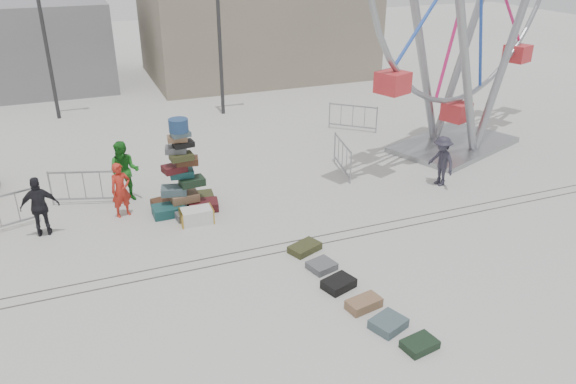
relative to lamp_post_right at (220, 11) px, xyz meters
name	(u,v)px	position (x,y,z in m)	size (l,w,h in m)	color
ground	(248,272)	(-3.09, -13.00, -4.48)	(90.00, 90.00, 0.00)	#9E9E99
track_line_near	(241,260)	(-3.09, -12.40, -4.48)	(40.00, 0.04, 0.01)	#47443F
track_line_far	(236,253)	(-3.09, -12.00, -4.48)	(40.00, 0.04, 0.01)	#47443F
building_right	(256,30)	(3.91, 7.00, -1.98)	(12.00, 8.00, 5.00)	gray
building_left	(8,44)	(-9.09, 9.00, -2.28)	(10.00, 8.00, 4.40)	gray
lamp_post_right	(220,11)	(0.00, 0.00, 0.00)	(1.41, 0.25, 8.00)	#2D2D30
lamp_post_left	(43,13)	(-7.00, 2.00, 0.00)	(1.41, 0.25, 8.00)	#2D2D30
suitcase_tower	(183,185)	(-3.79, -9.01, -3.69)	(1.97, 1.76, 2.82)	#18484A
steamer_trunk	(197,216)	(-3.65, -10.00, -4.27)	(0.92, 0.53, 0.43)	silver
row_case_0	(305,248)	(-1.41, -12.57, -4.39)	(0.83, 0.51, 0.19)	#383B1D
row_case_1	(322,266)	(-1.36, -13.51, -4.39)	(0.62, 0.57, 0.18)	#56595D
row_case_2	(339,284)	(-1.33, -14.39, -4.37)	(0.72, 0.53, 0.22)	black
row_case_3	(364,304)	(-1.15, -15.28, -4.37)	(0.78, 0.43, 0.22)	#886345
row_case_4	(388,324)	(-1.01, -16.08, -4.38)	(0.69, 0.58, 0.21)	#455B62
row_case_5	(420,344)	(-0.75, -16.86, -4.39)	(0.69, 0.48, 0.17)	black
barricade_dummy_c	(84,188)	(-6.50, -7.58, -3.93)	(2.00, 0.10, 1.10)	gray
barricade_wheel_front	(342,157)	(1.86, -8.16, -3.93)	(2.00, 0.10, 1.10)	gray
barricade_wheel_back	(353,118)	(4.27, -4.30, -3.93)	(2.00, 0.10, 1.10)	gray
pedestrian_red	(121,190)	(-5.53, -8.75, -3.67)	(0.59, 0.39, 1.62)	red
pedestrian_green	(124,171)	(-5.30, -7.72, -3.54)	(0.92, 0.72, 1.89)	#1C701E
pedestrian_black	(40,207)	(-7.68, -9.15, -3.63)	(1.00, 0.41, 1.70)	black
pedestrian_grey	(441,161)	(4.35, -10.29, -3.65)	(1.07, 0.62, 1.66)	#282633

